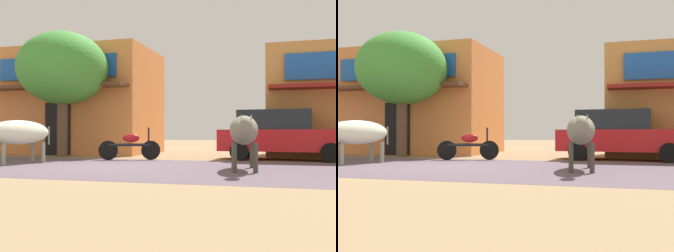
% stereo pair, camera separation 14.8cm
% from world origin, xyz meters
% --- Properties ---
extents(ground, '(80.00, 80.00, 0.00)m').
position_xyz_m(ground, '(0.00, 0.00, 0.00)').
color(ground, '#977A55').
extents(asphalt_road, '(72.00, 6.07, 0.00)m').
position_xyz_m(asphalt_road, '(0.00, 0.00, 0.00)').
color(asphalt_road, '#5C4D58').
rests_on(asphalt_road, ground).
extents(storefront_left_cafe, '(6.47, 5.13, 4.49)m').
position_xyz_m(storefront_left_cafe, '(-4.09, 6.77, 2.25)').
color(storefront_left_cafe, '#E08446').
rests_on(storefront_left_cafe, ground).
extents(roadside_tree, '(3.35, 3.35, 4.64)m').
position_xyz_m(roadside_tree, '(-3.22, 3.64, 3.27)').
color(roadside_tree, brown).
rests_on(roadside_tree, ground).
extents(parked_hatchback_car, '(4.28, 2.18, 1.64)m').
position_xyz_m(parked_hatchback_car, '(4.61, 4.20, 0.84)').
color(parked_hatchback_car, red).
rests_on(parked_hatchback_car, ground).
extents(parked_motorcycle, '(1.90, 0.87, 1.07)m').
position_xyz_m(parked_motorcycle, '(-0.20, 2.79, 0.47)').
color(parked_motorcycle, black).
rests_on(parked_motorcycle, ground).
extents(cow_near_brown, '(1.28, 2.63, 1.26)m').
position_xyz_m(cow_near_brown, '(-2.65, 0.18, 0.90)').
color(cow_near_brown, beige).
rests_on(cow_near_brown, ground).
extents(cow_far_dark, '(0.96, 2.77, 1.31)m').
position_xyz_m(cow_far_dark, '(3.79, -0.03, 0.95)').
color(cow_far_dark, slate).
rests_on(cow_far_dark, ground).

